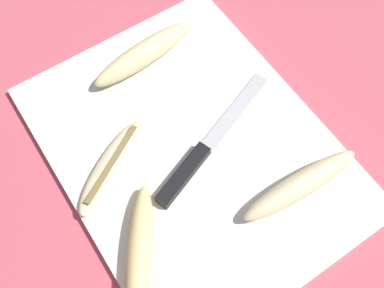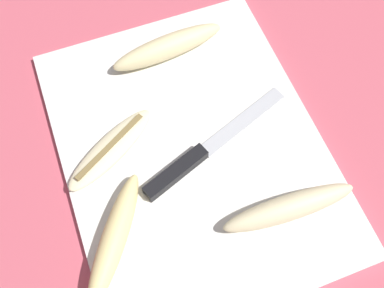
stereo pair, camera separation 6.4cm
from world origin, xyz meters
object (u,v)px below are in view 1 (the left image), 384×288
banana_soft_right (144,54)px  banana_pale_long (113,166)px  knife (195,160)px  banana_golden_short (140,253)px  banana_cream_curved (301,185)px

banana_soft_right → banana_pale_long: size_ratio=1.16×
knife → banana_golden_short: banana_golden_short is taller
banana_golden_short → banana_cream_curved: banana_cream_curved is taller
knife → banana_pale_long: size_ratio=1.55×
knife → banana_pale_long: bearing=-139.7°
knife → banana_soft_right: (-0.19, 0.03, 0.01)m
banana_soft_right → banana_cream_curved: size_ratio=1.01×
banana_golden_short → knife: bearing=118.2°
knife → banana_cream_curved: 0.15m
knife → banana_cream_curved: banana_cream_curved is taller
banana_golden_short → banana_soft_right: bearing=148.0°
knife → banana_pale_long: banana_pale_long is taller
banana_soft_right → banana_pale_long: (0.14, -0.13, -0.01)m
banana_soft_right → banana_cream_curved: same height
knife → banana_pale_long: 0.12m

